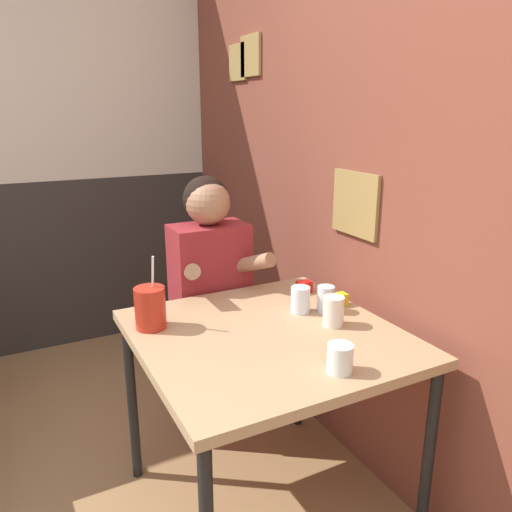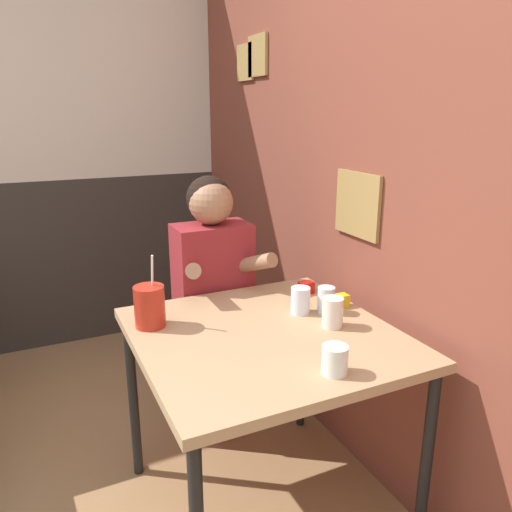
# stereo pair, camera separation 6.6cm
# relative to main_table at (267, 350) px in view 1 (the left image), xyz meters

# --- Properties ---
(brick_wall_right) EXTENTS (0.08, 4.32, 2.70)m
(brick_wall_right) POSITION_rel_main_table_xyz_m (0.54, 0.73, 0.66)
(brick_wall_right) COLOR brown
(brick_wall_right) RESTS_ON ground_plane
(back_wall) EXTENTS (5.41, 0.09, 2.70)m
(back_wall) POSITION_rel_main_table_xyz_m (-0.71, 1.92, 0.66)
(back_wall) COLOR beige
(back_wall) RESTS_ON ground_plane
(main_table) EXTENTS (0.90, 0.91, 0.76)m
(main_table) POSITION_rel_main_table_xyz_m (0.00, 0.00, 0.00)
(main_table) COLOR tan
(main_table) RESTS_ON ground_plane
(person_seated) EXTENTS (0.42, 0.40, 1.25)m
(person_seated) POSITION_rel_main_table_xyz_m (0.02, 0.58, -0.04)
(person_seated) COLOR maroon
(person_seated) RESTS_ON ground_plane
(cocktail_pitcher) EXTENTS (0.11, 0.11, 0.27)m
(cocktail_pitcher) POSITION_rel_main_table_xyz_m (-0.36, 0.23, 0.15)
(cocktail_pitcher) COLOR #B22819
(cocktail_pitcher) RESTS_ON main_table
(glass_near_pitcher) EXTENTS (0.08, 0.08, 0.10)m
(glass_near_pitcher) POSITION_rel_main_table_xyz_m (0.20, 0.10, 0.12)
(glass_near_pitcher) COLOR silver
(glass_near_pitcher) RESTS_ON main_table
(glass_center) EXTENTS (0.08, 0.08, 0.09)m
(glass_center) POSITION_rel_main_table_xyz_m (0.06, -0.34, 0.11)
(glass_center) COLOR silver
(glass_center) RESTS_ON main_table
(glass_far_side) EXTENTS (0.08, 0.08, 0.11)m
(glass_far_side) POSITION_rel_main_table_xyz_m (0.24, -0.06, 0.13)
(glass_far_side) COLOR silver
(glass_far_side) RESTS_ON main_table
(glass_by_brick) EXTENTS (0.07, 0.07, 0.10)m
(glass_by_brick) POSITION_rel_main_table_xyz_m (0.30, 0.06, 0.12)
(glass_by_brick) COLOR silver
(glass_by_brick) RESTS_ON main_table
(condiment_ketchup) EXTENTS (0.06, 0.04, 0.05)m
(condiment_ketchup) POSITION_rel_main_table_xyz_m (0.34, 0.28, 0.10)
(condiment_ketchup) COLOR #B7140F
(condiment_ketchup) RESTS_ON main_table
(condiment_mustard) EXTENTS (0.06, 0.04, 0.05)m
(condiment_mustard) POSITION_rel_main_table_xyz_m (0.38, 0.09, 0.10)
(condiment_mustard) COLOR yellow
(condiment_mustard) RESTS_ON main_table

